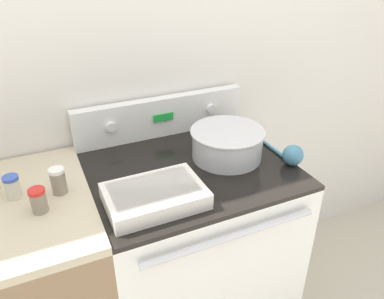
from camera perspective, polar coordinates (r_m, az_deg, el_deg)
kitchen_wall at (r=1.65m, az=-5.81°, el=13.09°), size 8.00×0.05×2.50m
stove_range at (r=1.75m, az=-0.38°, el=-15.64°), size 0.77×0.69×0.93m
control_panel at (r=1.67m, az=-4.74°, el=5.03°), size 0.77×0.07×0.17m
mixing_bowl at (r=1.50m, az=5.39°, el=1.19°), size 0.30×0.30×0.12m
casserole_dish at (r=1.25m, az=-5.70°, el=-6.93°), size 0.32×0.22×0.06m
ladle at (r=1.51m, az=14.79°, el=-0.71°), size 0.08×0.33×0.08m
spice_jar_white_cap at (r=1.35m, az=-19.71°, el=-4.50°), size 0.05×0.05×0.09m
spice_jar_red_cap at (r=1.28m, az=-22.36°, el=-7.17°), size 0.05×0.05×0.08m
spice_jar_blue_cap at (r=1.38m, az=-25.68°, el=-5.16°), size 0.05×0.05×0.08m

